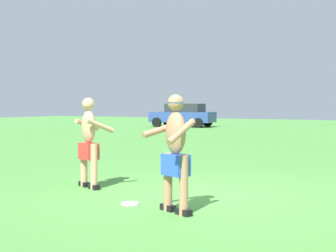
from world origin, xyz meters
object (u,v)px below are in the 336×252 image
(frisbee, at_px, (130,204))
(car_blue_far_end, at_px, (183,115))
(player_in_red, at_px, (89,140))
(player_with_cap, at_px, (175,148))

(frisbee, height_order, car_blue_far_end, car_blue_far_end)
(player_in_red, height_order, car_blue_far_end, player_in_red)
(player_in_red, bearing_deg, car_blue_far_end, 113.66)
(player_with_cap, height_order, car_blue_far_end, player_with_cap)
(frisbee, bearing_deg, car_blue_far_end, 115.99)
(player_with_cap, xyz_separation_m, car_blue_far_end, (-11.87, 22.69, -0.11))
(player_in_red, distance_m, frisbee, 1.90)
(car_blue_far_end, bearing_deg, player_in_red, -66.34)
(player_with_cap, relative_size, frisbee, 5.93)
(player_in_red, bearing_deg, player_with_cap, -22.65)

